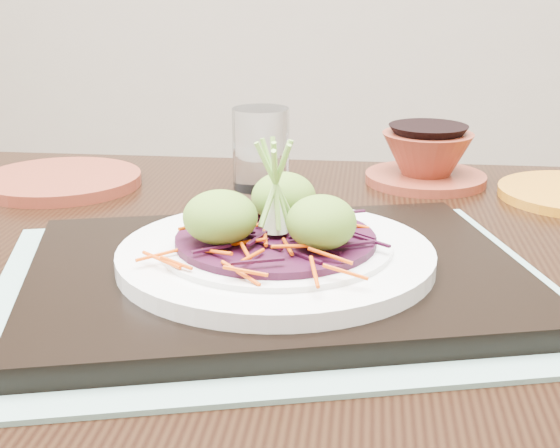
% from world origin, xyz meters
% --- Properties ---
extents(dining_table, '(1.21, 0.84, 0.73)m').
position_xyz_m(dining_table, '(0.05, -0.06, 0.63)').
color(dining_table, black).
rests_on(dining_table, ground).
extents(placemat, '(0.52, 0.46, 0.00)m').
position_xyz_m(placemat, '(0.02, -0.11, 0.73)').
color(placemat, gray).
rests_on(placemat, dining_table).
extents(serving_tray, '(0.45, 0.39, 0.02)m').
position_xyz_m(serving_tray, '(0.02, -0.11, 0.74)').
color(serving_tray, black).
rests_on(serving_tray, placemat).
extents(white_plate, '(0.25, 0.25, 0.02)m').
position_xyz_m(white_plate, '(0.02, -0.11, 0.76)').
color(white_plate, silver).
rests_on(white_plate, serving_tray).
extents(cabbage_bed, '(0.16, 0.16, 0.01)m').
position_xyz_m(cabbage_bed, '(0.02, -0.11, 0.77)').
color(cabbage_bed, '#30091E').
rests_on(cabbage_bed, white_plate).
extents(carrot_julienne, '(0.19, 0.19, 0.01)m').
position_xyz_m(carrot_julienne, '(0.02, -0.11, 0.78)').
color(carrot_julienne, '#C93F03').
rests_on(carrot_julienne, cabbage_bed).
extents(guacamole_scoops, '(0.14, 0.12, 0.04)m').
position_xyz_m(guacamole_scoops, '(0.02, -0.11, 0.79)').
color(guacamole_scoops, '#5B8227').
rests_on(guacamole_scoops, cabbage_bed).
extents(scallion_garnish, '(0.06, 0.06, 0.09)m').
position_xyz_m(scallion_garnish, '(0.02, -0.11, 0.81)').
color(scallion_garnish, '#7CB247').
rests_on(scallion_garnish, cabbage_bed).
extents(terracotta_side_plate, '(0.24, 0.24, 0.01)m').
position_xyz_m(terracotta_side_plate, '(-0.28, 0.15, 0.74)').
color(terracotta_side_plate, maroon).
rests_on(terracotta_side_plate, dining_table).
extents(water_glass, '(0.07, 0.07, 0.09)m').
position_xyz_m(water_glass, '(-0.05, 0.18, 0.78)').
color(water_glass, white).
rests_on(water_glass, dining_table).
extents(terracotta_bowl_set, '(0.17, 0.17, 0.06)m').
position_xyz_m(terracotta_bowl_set, '(0.14, 0.23, 0.76)').
color(terracotta_bowl_set, maroon).
rests_on(terracotta_bowl_set, dining_table).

